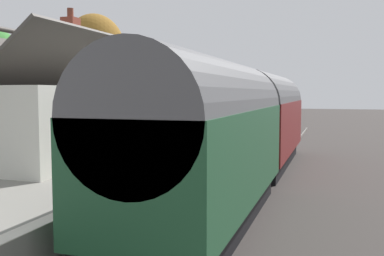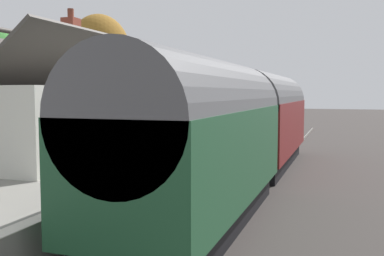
# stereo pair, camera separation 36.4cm
# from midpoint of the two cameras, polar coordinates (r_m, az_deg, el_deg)

# --- Properties ---
(ground_plane) EXTENTS (160.00, 160.00, 0.00)m
(ground_plane) POSITION_cam_midpoint_polar(r_m,az_deg,el_deg) (17.04, 4.67, -6.93)
(ground_plane) COLOR #383330
(platform) EXTENTS (32.00, 6.59, 0.97)m
(platform) POSITION_cam_midpoint_polar(r_m,az_deg,el_deg) (18.49, -8.35, -4.52)
(platform) COLOR gray
(platform) RESTS_ON ground
(platform_edge_coping) EXTENTS (32.00, 0.36, 0.02)m
(platform_edge_coping) POSITION_cam_midpoint_polar(r_m,az_deg,el_deg) (17.20, 0.88, -3.49)
(platform_edge_coping) COLOR beige
(platform_edge_coping) RESTS_ON platform
(rail_near) EXTENTS (52.00, 0.08, 0.14)m
(rail_near) POSITION_cam_midpoint_polar(r_m,az_deg,el_deg) (16.70, 10.10, -6.98)
(rail_near) COLOR gray
(rail_near) RESTS_ON ground
(rail_far) EXTENTS (52.00, 0.08, 0.14)m
(rail_far) POSITION_cam_midpoint_polar(r_m,az_deg,el_deg) (16.98, 5.27, -6.74)
(rail_far) COLOR gray
(rail_far) RESTS_ON ground
(train) EXTENTS (19.31, 2.73, 4.32)m
(train) POSITION_cam_midpoint_polar(r_m,az_deg,el_deg) (16.03, 7.37, 0.32)
(train) COLOR black
(train) RESTS_ON ground
(station_building) EXTENTS (7.55, 4.64, 5.68)m
(station_building) POSITION_cam_midpoint_polar(r_m,az_deg,el_deg) (16.65, -17.38, 1.09)
(station_building) COLOR silver
(station_building) RESTS_ON platform
(bench_by_lamp) EXTENTS (1.41, 0.47, 0.88)m
(bench_by_lamp) POSITION_cam_midpoint_polar(r_m,az_deg,el_deg) (27.67, 2.85, 0.56)
(bench_by_lamp) COLOR brown
(bench_by_lamp) RESTS_ON platform
(bench_near_building) EXTENTS (1.41, 0.47, 0.88)m
(bench_near_building) POSITION_cam_midpoint_polar(r_m,az_deg,el_deg) (24.24, -0.46, -0.01)
(bench_near_building) COLOR brown
(bench_near_building) RESTS_ON platform
(planter_by_door) EXTENTS (0.53, 0.53, 0.85)m
(planter_by_door) POSITION_cam_midpoint_polar(r_m,az_deg,el_deg) (28.30, 5.29, 0.54)
(planter_by_door) COLOR #9E5138
(planter_by_door) RESTS_ON platform
(planter_edge_far) EXTENTS (0.38, 0.38, 0.69)m
(planter_edge_far) POSITION_cam_midpoint_polar(r_m,az_deg,el_deg) (26.73, 0.68, 0.14)
(planter_edge_far) COLOR gray
(planter_edge_far) RESTS_ON platform
(planter_edge_near) EXTENTS (0.61, 0.61, 0.95)m
(planter_edge_near) POSITION_cam_midpoint_polar(r_m,az_deg,el_deg) (29.31, -0.17, 0.86)
(planter_edge_near) COLOR gray
(planter_edge_near) RESTS_ON platform
(planter_bench_left) EXTENTS (1.09, 0.32, 0.65)m
(planter_bench_left) POSITION_cam_midpoint_polar(r_m,az_deg,el_deg) (25.70, -1.52, -0.11)
(planter_bench_left) COLOR gray
(planter_bench_left) RESTS_ON platform
(planter_bench_right) EXTENTS (0.33, 0.33, 0.63)m
(planter_bench_right) POSITION_cam_midpoint_polar(r_m,az_deg,el_deg) (24.14, -4.30, -0.43)
(planter_bench_right) COLOR #9E5138
(planter_bench_right) RESTS_ON platform
(lamp_post_platform) EXTENTS (0.32, 0.50, 3.63)m
(lamp_post_platform) POSITION_cam_midpoint_polar(r_m,az_deg,el_deg) (21.61, 2.22, 4.89)
(lamp_post_platform) COLOR black
(lamp_post_platform) RESTS_ON platform
(tree_mid_background) EXTENTS (4.67, 4.76, 9.33)m
(tree_mid_background) POSITION_cam_midpoint_polar(r_m,az_deg,el_deg) (34.27, -11.74, 9.57)
(tree_mid_background) COLOR #4C3828
(tree_mid_background) RESTS_ON ground
(tree_far_left) EXTENTS (3.03, 3.04, 6.25)m
(tree_far_left) POSITION_cam_midpoint_polar(r_m,az_deg,el_deg) (32.97, -17.50, 6.69)
(tree_far_left) COLOR #4C3828
(tree_far_left) RESTS_ON ground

